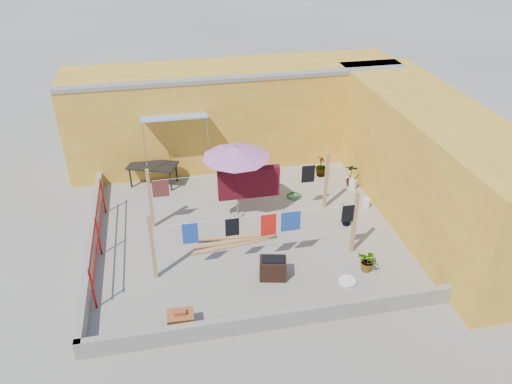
{
  "coord_description": "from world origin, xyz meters",
  "views": [
    {
      "loc": [
        -2.02,
        -11.04,
        7.98
      ],
      "look_at": [
        0.33,
        0.3,
        1.07
      ],
      "focal_mm": 35.0,
      "sensor_mm": 36.0,
      "label": 1
    }
  ],
  "objects_px": {
    "brazier": "(273,268)",
    "brick_stack": "(181,321)",
    "water_jug_b": "(366,203)",
    "green_hose": "(294,196)",
    "outdoor_table": "(153,167)",
    "white_basin": "(347,281)",
    "patio_umbrella": "(236,153)",
    "plant_back_a": "(244,170)",
    "water_jug_a": "(353,184)"
  },
  "relations": [
    {
      "from": "white_basin",
      "to": "water_jug_b",
      "type": "xyz_separation_m",
      "value": [
        1.73,
        3.05,
        0.11
      ]
    },
    {
      "from": "outdoor_table",
      "to": "water_jug_a",
      "type": "bearing_deg",
      "value": -14.44
    },
    {
      "from": "brick_stack",
      "to": "white_basin",
      "type": "distance_m",
      "value": 4.06
    },
    {
      "from": "patio_umbrella",
      "to": "brazier",
      "type": "height_order",
      "value": "patio_umbrella"
    },
    {
      "from": "outdoor_table",
      "to": "brazier",
      "type": "height_order",
      "value": "outdoor_table"
    },
    {
      "from": "white_basin",
      "to": "green_hose",
      "type": "xyz_separation_m",
      "value": [
        -0.19,
        4.08,
        -0.01
      ]
    },
    {
      "from": "brick_stack",
      "to": "water_jug_b",
      "type": "bearing_deg",
      "value": 32.96
    },
    {
      "from": "white_basin",
      "to": "green_hose",
      "type": "distance_m",
      "value": 4.08
    },
    {
      "from": "outdoor_table",
      "to": "white_basin",
      "type": "distance_m",
      "value": 7.23
    },
    {
      "from": "patio_umbrella",
      "to": "green_hose",
      "type": "height_order",
      "value": "patio_umbrella"
    },
    {
      "from": "water_jug_a",
      "to": "plant_back_a",
      "type": "bearing_deg",
      "value": 159.71
    },
    {
      "from": "brick_stack",
      "to": "green_hose",
      "type": "relative_size",
      "value": 1.22
    },
    {
      "from": "brazier",
      "to": "water_jug_b",
      "type": "height_order",
      "value": "brazier"
    },
    {
      "from": "water_jug_a",
      "to": "patio_umbrella",
      "type": "bearing_deg",
      "value": -168.9
    },
    {
      "from": "brazier",
      "to": "plant_back_a",
      "type": "height_order",
      "value": "plant_back_a"
    },
    {
      "from": "brazier",
      "to": "brick_stack",
      "type": "bearing_deg",
      "value": -151.98
    },
    {
      "from": "brick_stack",
      "to": "water_jug_b",
      "type": "xyz_separation_m",
      "value": [
        5.73,
        3.71,
        -0.06
      ]
    },
    {
      "from": "green_hose",
      "to": "plant_back_a",
      "type": "bearing_deg",
      "value": 135.7
    },
    {
      "from": "water_jug_a",
      "to": "brazier",
      "type": "bearing_deg",
      "value": -133.56
    },
    {
      "from": "outdoor_table",
      "to": "green_hose",
      "type": "distance_m",
      "value": 4.53
    },
    {
      "from": "water_jug_a",
      "to": "green_hose",
      "type": "height_order",
      "value": "water_jug_a"
    },
    {
      "from": "patio_umbrella",
      "to": "brick_stack",
      "type": "distance_m",
      "value": 4.86
    },
    {
      "from": "outdoor_table",
      "to": "water_jug_a",
      "type": "relative_size",
      "value": 4.39
    },
    {
      "from": "green_hose",
      "to": "outdoor_table",
      "type": "bearing_deg",
      "value": 158.34
    },
    {
      "from": "brazier",
      "to": "water_jug_b",
      "type": "xyz_separation_m",
      "value": [
        3.43,
        2.49,
        -0.13
      ]
    },
    {
      "from": "outdoor_table",
      "to": "plant_back_a",
      "type": "relative_size",
      "value": 2.02
    },
    {
      "from": "brick_stack",
      "to": "plant_back_a",
      "type": "xyz_separation_m",
      "value": [
        2.49,
        6.03,
        0.2
      ]
    },
    {
      "from": "white_basin",
      "to": "brick_stack",
      "type": "bearing_deg",
      "value": -170.58
    },
    {
      "from": "water_jug_b",
      "to": "green_hose",
      "type": "relative_size",
      "value": 0.72
    },
    {
      "from": "patio_umbrella",
      "to": "outdoor_table",
      "type": "height_order",
      "value": "patio_umbrella"
    },
    {
      "from": "water_jug_b",
      "to": "green_hose",
      "type": "distance_m",
      "value": 2.18
    },
    {
      "from": "brazier",
      "to": "green_hose",
      "type": "height_order",
      "value": "brazier"
    },
    {
      "from": "green_hose",
      "to": "plant_back_a",
      "type": "height_order",
      "value": "plant_back_a"
    },
    {
      "from": "brazier",
      "to": "water_jug_b",
      "type": "relative_size",
      "value": 2.13
    },
    {
      "from": "plant_back_a",
      "to": "brazier",
      "type": "bearing_deg",
      "value": -92.27
    },
    {
      "from": "white_basin",
      "to": "plant_back_a",
      "type": "distance_m",
      "value": 5.59
    },
    {
      "from": "brazier",
      "to": "white_basin",
      "type": "distance_m",
      "value": 1.81
    },
    {
      "from": "patio_umbrella",
      "to": "brazier",
      "type": "bearing_deg",
      "value": -82.69
    },
    {
      "from": "water_jug_b",
      "to": "water_jug_a",
      "type": "bearing_deg",
      "value": 90.0
    },
    {
      "from": "outdoor_table",
      "to": "brazier",
      "type": "xyz_separation_m",
      "value": [
        2.67,
        -5.18,
        -0.36
      ]
    },
    {
      "from": "patio_umbrella",
      "to": "plant_back_a",
      "type": "height_order",
      "value": "patio_umbrella"
    },
    {
      "from": "water_jug_b",
      "to": "green_hose",
      "type": "height_order",
      "value": "water_jug_b"
    },
    {
      "from": "brazier",
      "to": "water_jug_b",
      "type": "bearing_deg",
      "value": 35.98
    },
    {
      "from": "white_basin",
      "to": "plant_back_a",
      "type": "bearing_deg",
      "value": 105.74
    },
    {
      "from": "water_jug_b",
      "to": "plant_back_a",
      "type": "bearing_deg",
      "value": 144.46
    },
    {
      "from": "patio_umbrella",
      "to": "white_basin",
      "type": "height_order",
      "value": "patio_umbrella"
    },
    {
      "from": "water_jug_b",
      "to": "plant_back_a",
      "type": "relative_size",
      "value": 0.41
    },
    {
      "from": "water_jug_a",
      "to": "green_hose",
      "type": "distance_m",
      "value": 1.93
    },
    {
      "from": "green_hose",
      "to": "water_jug_a",
      "type": "bearing_deg",
      "value": 2.6
    },
    {
      "from": "outdoor_table",
      "to": "water_jug_a",
      "type": "height_order",
      "value": "outdoor_table"
    }
  ]
}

